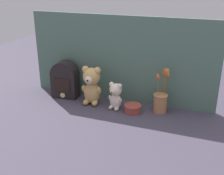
{
  "coord_description": "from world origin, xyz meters",
  "views": [
    {
      "loc": [
        0.62,
        -1.61,
        0.84
      ],
      "look_at": [
        0.0,
        0.02,
        0.14
      ],
      "focal_mm": 45.0,
      "sensor_mm": 36.0,
      "label": 1
    }
  ],
  "objects_px": {
    "teddy_bear_medium": "(115,95)",
    "vintage_radio": "(65,79)",
    "teddy_bear_large": "(92,85)",
    "flower_vase": "(161,99)",
    "decorative_tin_tall": "(133,108)"
  },
  "relations": [
    {
      "from": "teddy_bear_medium",
      "to": "vintage_radio",
      "type": "height_order",
      "value": "vintage_radio"
    },
    {
      "from": "teddy_bear_large",
      "to": "vintage_radio",
      "type": "relative_size",
      "value": 1.0
    },
    {
      "from": "teddy_bear_medium",
      "to": "flower_vase",
      "type": "height_order",
      "value": "flower_vase"
    },
    {
      "from": "vintage_radio",
      "to": "decorative_tin_tall",
      "type": "height_order",
      "value": "vintage_radio"
    },
    {
      "from": "flower_vase",
      "to": "decorative_tin_tall",
      "type": "xyz_separation_m",
      "value": [
        -0.17,
        -0.07,
        -0.07
      ]
    },
    {
      "from": "flower_vase",
      "to": "decorative_tin_tall",
      "type": "height_order",
      "value": "flower_vase"
    },
    {
      "from": "teddy_bear_medium",
      "to": "flower_vase",
      "type": "relative_size",
      "value": 0.62
    },
    {
      "from": "teddy_bear_large",
      "to": "vintage_radio",
      "type": "bearing_deg",
      "value": 169.27
    },
    {
      "from": "teddy_bear_medium",
      "to": "flower_vase",
      "type": "xyz_separation_m",
      "value": [
        0.29,
        0.06,
        -0.01
      ]
    },
    {
      "from": "teddy_bear_medium",
      "to": "flower_vase",
      "type": "distance_m",
      "value": 0.3
    },
    {
      "from": "teddy_bear_medium",
      "to": "vintage_radio",
      "type": "relative_size",
      "value": 0.69
    },
    {
      "from": "flower_vase",
      "to": "decorative_tin_tall",
      "type": "bearing_deg",
      "value": -157.97
    },
    {
      "from": "flower_vase",
      "to": "decorative_tin_tall",
      "type": "relative_size",
      "value": 2.68
    },
    {
      "from": "flower_vase",
      "to": "vintage_radio",
      "type": "xyz_separation_m",
      "value": [
        -0.71,
        0.0,
        0.04
      ]
    },
    {
      "from": "vintage_radio",
      "to": "teddy_bear_large",
      "type": "bearing_deg",
      "value": -10.73
    }
  ]
}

